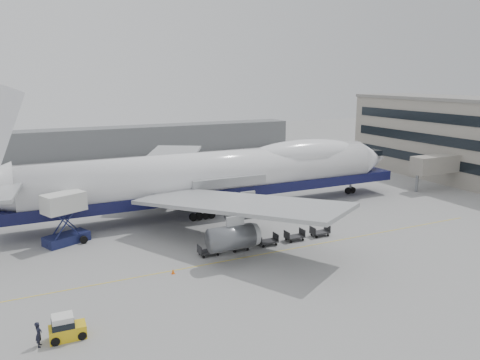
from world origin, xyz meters
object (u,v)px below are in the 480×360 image
airliner (218,174)px  ground_worker (39,334)px  baggage_tug (66,328)px  catering_truck (65,215)px

airliner → ground_worker: airliner is taller
airliner → baggage_tug: airliner is taller
baggage_tug → ground_worker: baggage_tug is taller
airliner → baggage_tug: (-23.87, -26.69, -4.76)m
catering_truck → baggage_tug: bearing=-119.2°
airliner → ground_worker: (-25.75, -26.89, -4.66)m
airliner → ground_worker: 37.52m
catering_truck → baggage_tug: (-2.29, -21.99, -2.58)m
catering_truck → ground_worker: (-4.18, -22.19, -2.48)m
ground_worker → baggage_tug: bearing=-72.4°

